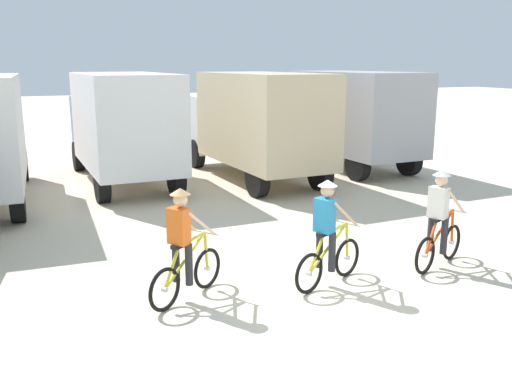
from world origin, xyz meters
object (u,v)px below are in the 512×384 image
Objects in this scene: box_truck_tan_camper at (255,120)px; cyclist_orange_shirt at (184,249)px; box_truck_avon_van at (121,122)px; box_truck_grey_hauler at (346,114)px; cyclist_near_camera at (439,223)px; cyclist_cowboy_hat at (328,237)px.

cyclist_orange_shirt is at bearing -119.16° from box_truck_tan_camper.
box_truck_avon_van and box_truck_grey_hauler have the same top height.
cyclist_orange_shirt is at bearing -132.79° from box_truck_grey_hauler.
box_truck_avon_van reaches higher than cyclist_near_camera.
box_truck_avon_van is 3.74× the size of cyclist_cowboy_hat.
cyclist_near_camera is at bearing -67.34° from box_truck_avon_van.
box_truck_avon_van is 9.35m from cyclist_orange_shirt.
cyclist_cowboy_hat is (-6.06, -9.42, -1.03)m from box_truck_grey_hauler.
cyclist_cowboy_hat is (2.36, -0.33, 0.00)m from cyclist_orange_shirt.
box_truck_tan_camper is 9.53m from cyclist_orange_shirt.
box_truck_tan_camper is 3.77× the size of cyclist_orange_shirt.
box_truck_tan_camper is at bearing -167.79° from box_truck_grey_hauler.
box_truck_tan_camper is 3.89m from box_truck_grey_hauler.
box_truck_grey_hauler is 12.43m from cyclist_orange_shirt.
box_truck_avon_van is at bearing 100.24° from cyclist_cowboy_hat.
box_truck_grey_hauler is at bearing 47.21° from cyclist_orange_shirt.
box_truck_grey_hauler is 11.25m from cyclist_cowboy_hat.
cyclist_orange_shirt is 1.00× the size of cyclist_cowboy_hat.
box_truck_tan_camper reaches higher than cyclist_cowboy_hat.
box_truck_grey_hauler is at bearing -1.33° from box_truck_avon_van.
cyclist_orange_shirt and cyclist_cowboy_hat have the same top height.
box_truck_tan_camper is at bearing -14.10° from box_truck_avon_van.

